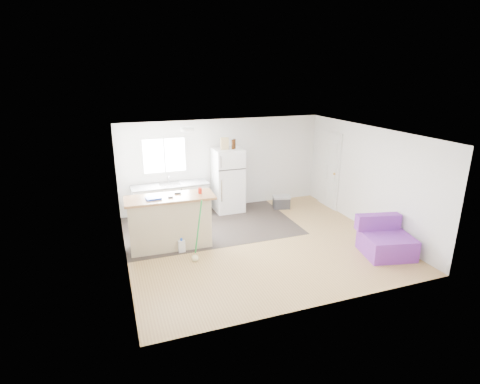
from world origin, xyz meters
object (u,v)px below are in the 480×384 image
object	(u,v)px
cleaner_jug	(182,246)
red_cup	(200,191)
refrigerator	(228,180)
mop	(196,249)
cardboard_box	(225,144)
bottle_right	(234,144)
cooler	(281,202)
kitchen_cabinets	(171,200)
purple_seat	(385,241)
peninsula	(170,222)
bottle_left	(233,144)
blue_tray	(153,198)

from	to	relation	value
cleaner_jug	red_cup	xyz separation A→B (m)	(0.50, 0.32, 1.05)
refrigerator	mop	xyz separation A→B (m)	(-1.48, -2.47, -0.61)
red_cup	cardboard_box	size ratio (longest dim) A/B	0.40
bottle_right	refrigerator	bearing A→B (deg)	175.74
cooler	kitchen_cabinets	bearing A→B (deg)	-174.28
refrigerator	purple_seat	bearing A→B (deg)	-58.36
peninsula	purple_seat	bearing A→B (deg)	-22.26
purple_seat	cleaner_jug	distance (m)	4.16
mop	purple_seat	bearing A→B (deg)	-34.86
purple_seat	cardboard_box	bearing A→B (deg)	136.24
refrigerator	cooler	size ratio (longest dim) A/B	3.25
purple_seat	bottle_left	bearing A→B (deg)	134.37
peninsula	purple_seat	distance (m)	4.45
kitchen_cabinets	blue_tray	xyz separation A→B (m)	(-0.63, -1.80, 0.70)
refrigerator	blue_tray	xyz separation A→B (m)	(-2.15, -1.74, 0.30)
bottle_left	bottle_right	xyz separation A→B (m)	(0.07, 0.08, 0.00)
blue_tray	bottle_right	xyz separation A→B (m)	(2.32, 1.73, 0.66)
mop	cardboard_box	size ratio (longest dim) A/B	4.22
bottle_right	bottle_left	bearing A→B (deg)	-130.20
mop	bottle_left	distance (m)	3.26
kitchen_cabinets	cooler	bearing A→B (deg)	-9.87
red_cup	cardboard_box	bearing A→B (deg)	57.08
red_cup	blue_tray	xyz separation A→B (m)	(-0.97, -0.04, -0.04)
kitchen_cabinets	peninsula	bearing A→B (deg)	-102.41
cooler	bottle_right	xyz separation A→B (m)	(-1.24, 0.32, 1.62)
mop	bottle_right	distance (m)	3.35
blue_tray	cardboard_box	bearing A→B (deg)	39.74
cooler	mop	bearing A→B (deg)	-130.08
purple_seat	red_cup	xyz separation A→B (m)	(-3.39, 1.80, 0.90)
cooler	mop	distance (m)	3.59
kitchen_cabinets	purple_seat	xyz separation A→B (m)	(3.73, -3.56, -0.16)
mop	bottle_right	xyz separation A→B (m)	(1.65, 2.46, 1.57)
refrigerator	cardboard_box	size ratio (longest dim) A/B	5.59
cleaner_jug	mop	xyz separation A→B (m)	(0.20, -0.45, 0.10)
mop	bottle_left	size ratio (longest dim) A/B	5.07
purple_seat	bottle_right	world-z (taller)	bottle_right
mop	cardboard_box	distance (m)	3.22
peninsula	blue_tray	distance (m)	0.65
peninsula	cardboard_box	bearing A→B (deg)	45.31
refrigerator	bottle_right	bearing A→B (deg)	-4.94
kitchen_cabinets	refrigerator	bearing A→B (deg)	-4.55
purple_seat	mop	xyz separation A→B (m)	(-3.69, 1.03, -0.05)
peninsula	bottle_right	world-z (taller)	bottle_right
mop	cooler	bearing A→B (deg)	17.15
cooler	refrigerator	bearing A→B (deg)	-179.84
red_cup	kitchen_cabinets	bearing A→B (deg)	101.13
cooler	blue_tray	world-z (taller)	blue_tray
purple_seat	cleaner_jug	size ratio (longest dim) A/B	3.57
cleaner_jug	cardboard_box	bearing A→B (deg)	51.27
mop	peninsula	bearing A→B (deg)	95.98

